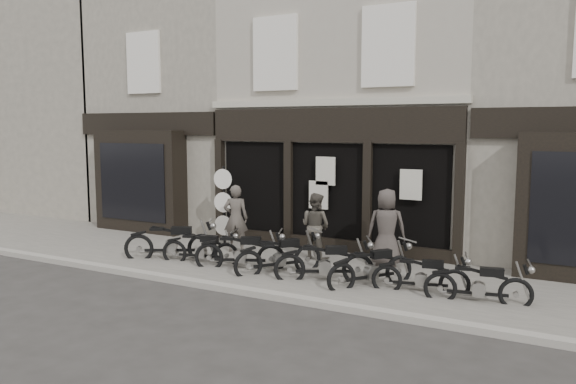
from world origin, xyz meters
The scene contains 18 objects.
ground_plane centered at (0.00, 0.00, 0.00)m, with size 90.00×90.00×0.00m, color #2D2B28.
pavement centered at (0.00, 0.90, 0.06)m, with size 30.00×4.20×0.12m, color #605C55.
kerb centered at (0.00, -1.25, 0.07)m, with size 30.00×0.25×0.13m, color gray.
central_building centered at (0.00, 5.95, 4.08)m, with size 7.30×6.22×8.34m.
neighbour_left centered at (-6.35, 5.90, 4.04)m, with size 5.60×6.73×8.34m.
filler_left centered at (-14.50, 6.00, 4.10)m, with size 11.00×6.00×8.20m, color gray.
motorcycle_0 centered at (-3.03, 0.14, 0.44)m, with size 2.11×1.41×1.11m.
motorcycle_1 centered at (-2.12, 0.15, 0.38)m, with size 1.96×0.79×0.96m.
motorcycle_2 centered at (-0.97, 0.16, 0.41)m, with size 2.05×1.10×1.04m.
motorcycle_3 centered at (0.01, 0.27, 0.41)m, with size 1.52×1.84×1.03m.
motorcycle_4 centered at (1.20, 0.15, 0.41)m, with size 1.99×1.28×1.04m.
motorcycle_5 centered at (2.23, 0.26, 0.40)m, with size 1.45×1.83×1.01m.
motorcycle_6 centered at (3.28, 0.26, 0.37)m, with size 1.92×0.73×0.93m.
motorcycle_7 centered at (4.41, 0.11, 0.38)m, with size 1.98×0.68×0.96m.
man_left centered at (-2.03, 1.55, 1.01)m, with size 0.65×0.43×1.78m, color #4C453E.
man_centre centered at (0.18, 1.81, 0.95)m, with size 0.81×0.63×1.66m, color #474139.
man_right centered at (1.98, 1.96, 1.04)m, with size 0.90×0.59×1.85m, color #403936.
advert_sign_post centered at (-2.83, 2.16, 1.13)m, with size 0.57×0.36×2.32m.
Camera 1 is at (6.09, -10.70, 3.43)m, focal length 35.00 mm.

